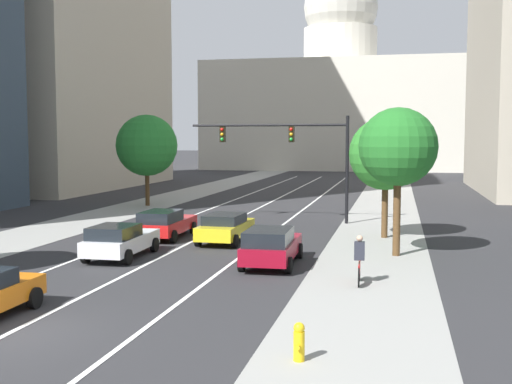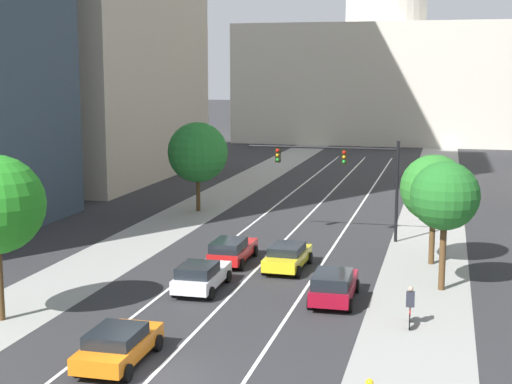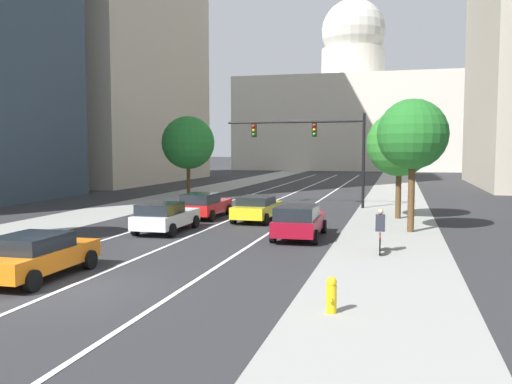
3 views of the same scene
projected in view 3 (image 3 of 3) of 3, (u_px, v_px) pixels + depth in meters
ground_plane at (304, 189)px, 54.27m from camera, size 400.00×400.00×0.00m
sidewalk_left at (203, 191)px, 51.74m from camera, size 4.65×130.00×0.01m
sidewalk_right at (395, 195)px, 47.17m from camera, size 4.65×130.00×0.01m
lane_stripe_left at (226, 202)px, 40.66m from camera, size 0.16×90.00×0.01m
lane_stripe_center at (269, 203)px, 39.82m from camera, size 0.16×90.00×0.01m
lane_stripe_right at (313, 205)px, 38.97m from camera, size 0.16×90.00×0.01m
capitol_building at (352, 114)px, 106.69m from camera, size 42.77×23.59×33.91m
car_red at (205, 205)px, 31.41m from camera, size 2.00×4.68×1.48m
car_orange at (35, 255)px, 16.80m from camera, size 2.18×4.46×1.40m
car_crimson at (299, 221)px, 24.21m from camera, size 2.12×4.70×1.55m
car_white at (165, 216)px, 26.11m from camera, size 2.08×4.52×1.47m
car_yellow at (257, 208)px, 30.08m from camera, size 2.12×4.53×1.41m
traffic_signal_mast at (317, 139)px, 37.18m from camera, size 9.67×0.39×6.41m
fire_hydrant at (331, 295)px, 13.24m from camera, size 0.26×0.35×0.91m
cyclist at (380, 231)px, 20.87m from camera, size 0.37×1.70×1.72m
street_tree_far_right at (413, 135)px, 25.83m from camera, size 3.37×3.37×6.41m
street_tree_mid_right at (399, 144)px, 30.89m from camera, size 3.72×3.72×6.17m
street_tree_near_left at (188, 143)px, 47.03m from camera, size 4.60×4.60×6.85m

